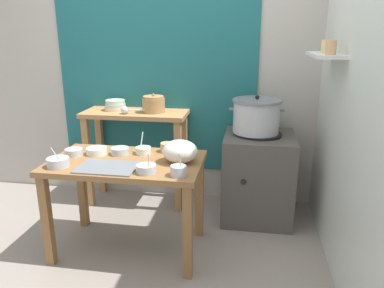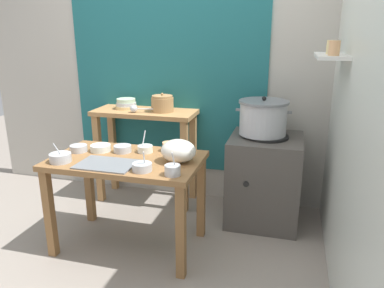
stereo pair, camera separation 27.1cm
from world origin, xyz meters
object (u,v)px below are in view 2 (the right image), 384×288
Objects in this scene: prep_bowl_0 at (145,148)px; prep_bowl_4 at (123,148)px; stove_block at (264,179)px; ladle at (135,109)px; prep_table at (127,172)px; prep_bowl_2 at (60,157)px; bowl_stack_enamel at (126,104)px; prep_bowl_6 at (142,167)px; back_shelf_table at (145,133)px; clay_pot at (162,104)px; plastic_bag at (178,151)px; prep_bowl_5 at (79,148)px; prep_bowl_1 at (101,148)px; prep_bowl_3 at (169,146)px; steamer_pot at (263,117)px; serving_tray at (106,164)px; prep_bowl_7 at (173,170)px.

prep_bowl_4 is (-0.17, -0.04, -0.00)m from prep_bowl_0.
stove_block is 1.31m from ladle.
prep_table is 7.20× the size of prep_bowl_2.
prep_table is at bearing -65.92° from bowl_stack_enamel.
back_shelf_table is at bearing 111.04° from prep_bowl_6.
prep_bowl_6 is (0.22, -1.03, -0.22)m from clay_pot.
prep_bowl_5 is (-0.81, 0.02, -0.05)m from plastic_bag.
prep_bowl_2 is (-0.15, -0.30, 0.01)m from prep_bowl_1.
back_shelf_table is 1.04m from prep_bowl_2.
bowl_stack_enamel is at bearing 171.23° from back_shelf_table.
prep_bowl_1 is at bearing -96.38° from back_shelf_table.
ladle is 2.39× the size of prep_bowl_3.
prep_bowl_2 is (-1.34, -0.91, -0.17)m from steamer_pot.
bowl_stack_enamel is 1.09m from serving_tray.
prep_bowl_7 is at bearing -59.61° from back_shelf_table.
prep_bowl_1 is 0.93× the size of prep_bowl_7.
steamer_pot is 0.93m from clay_pot.
prep_bowl_0 is at bearing -149.21° from stove_block.
prep_bowl_3 reaches higher than prep_bowl_1.
ladle is at bearing 179.96° from steamer_pot.
bowl_stack_enamel is at bearing 88.05° from prep_bowl_2.
prep_bowl_0 is at bearing -55.96° from bowl_stack_enamel.
steamer_pot is 1.34m from serving_tray.
bowl_stack_enamel is (-1.34, 0.16, 0.56)m from stove_block.
bowl_stack_enamel is 1.42× the size of prep_bowl_6.
stove_block is at bearing 60.09° from prep_bowl_7.
plastic_bag is at bearing -1.59° from prep_bowl_5.
prep_bowl_3 is (-0.14, 0.22, -0.04)m from plastic_bag.
steamer_pot is 1.34m from prep_bowl_1.
plastic_bag is at bearing 3.30° from prep_table.
prep_bowl_3 is 0.70m from prep_bowl_5.
prep_bowl_3 reaches higher than prep_table.
prep_table is 6.62× the size of prep_bowl_7.
prep_table is 0.48m from prep_bowl_2.
prep_bowl_7 is (0.85, -0.28, 0.01)m from prep_bowl_5.
prep_bowl_3 is at bearing 110.87° from prep_bowl_7.
prep_table is 0.38m from prep_bowl_3.
plastic_bag is 0.35m from prep_bowl_0.
serving_tray is 1.59× the size of plastic_bag.
steamer_pot is at bearing 62.51° from prep_bowl_7.
back_shelf_table is at bearing -180.00° from clay_pot.
prep_bowl_3 is at bearing -52.92° from back_shelf_table.
prep_bowl_0 is 1.07× the size of prep_bowl_2.
ladle is 1.66× the size of prep_bowl_1.
prep_bowl_0 is 0.53m from prep_bowl_7.
prep_bowl_2 is at bearing -102.88° from back_shelf_table.
prep_bowl_7 is at bearing -81.31° from plastic_bag.
serving_tray is 2.96× the size of prep_bowl_4.
prep_table is 0.44m from plastic_bag.
prep_bowl_1 is 1.18× the size of prep_bowl_5.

